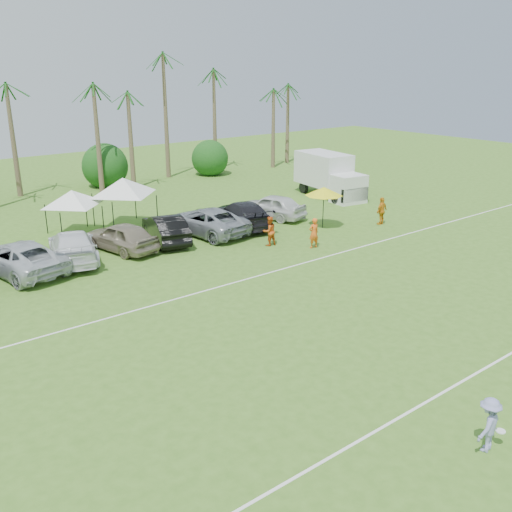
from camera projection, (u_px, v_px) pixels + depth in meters
ground at (487, 431)px, 16.43m from camera, size 120.00×120.00×0.00m
field_lines at (300, 333)px, 22.37m from camera, size 80.00×12.10×0.01m
palm_tree_5 at (27, 87)px, 41.98m from camera, size 2.40×2.40×9.90m
palm_tree_6 at (79, 75)px, 44.05m from camera, size 2.40×2.40×10.90m
palm_tree_7 at (125, 63)px, 46.13m from camera, size 2.40×2.40×11.90m
palm_tree_8 at (180, 94)px, 49.89m from camera, size 2.40×2.40×8.90m
palm_tree_9 at (226, 83)px, 52.54m from camera, size 2.40×2.40×9.90m
palm_tree_10 at (268, 72)px, 55.20m from camera, size 2.40×2.40×10.90m
palm_tree_11 at (299, 63)px, 57.28m from camera, size 2.40×2.40×11.90m
bush_tree_2 at (106, 166)px, 48.35m from camera, size 4.00×4.00×4.00m
bush_tree_3 at (204, 155)px, 54.22m from camera, size 4.00×4.00×4.00m
sideline_player_a at (314, 233)px, 32.47m from camera, size 0.68×0.49×1.76m
sideline_player_b at (269, 231)px, 32.90m from camera, size 0.89×0.73×1.72m
sideline_player_c at (382, 211)px, 37.21m from camera, size 1.11×0.59×1.81m
box_truck at (329, 174)px, 44.75m from camera, size 3.34×6.76×3.34m
canopy_tent_left at (71, 190)px, 34.38m from camera, size 4.01×4.01×3.25m
canopy_tent_right at (122, 178)px, 35.91m from camera, size 4.62×4.62×3.74m
market_umbrella at (324, 191)px, 35.94m from camera, size 2.40×2.40×2.67m
frisbee_player at (488, 425)px, 15.40m from camera, size 1.12×0.75×1.60m
parked_car_2 at (20, 258)px, 28.54m from camera, size 3.81×6.35×1.65m
parked_car_3 at (73, 246)px, 30.33m from camera, size 3.82×6.10×1.65m
parked_car_4 at (121, 237)px, 31.98m from camera, size 2.95×5.15×1.65m
parked_car_5 at (166, 228)px, 33.57m from camera, size 2.93×5.28×1.65m
parked_car_6 at (207, 221)px, 35.13m from camera, size 3.43×6.22×1.65m
parked_car_7 at (243, 214)px, 36.78m from camera, size 3.63×6.07×1.65m
parked_car_8 at (272, 206)px, 38.76m from camera, size 3.21×5.19×1.65m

